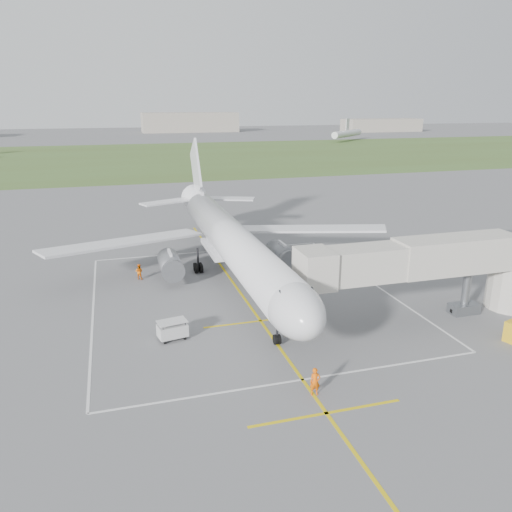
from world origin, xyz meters
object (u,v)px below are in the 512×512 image
object	(u,v)px
baggage_cart	(172,330)
ramp_worker_wing	(139,272)
jet_bridge	(447,265)
ramp_worker_nose	(315,382)
airliner	(231,241)

from	to	relation	value
baggage_cart	ramp_worker_wing	world-z (taller)	ramp_worker_wing
jet_bridge	ramp_worker_wing	distance (m)	30.77
baggage_cart	ramp_worker_nose	distance (m)	13.12
ramp_worker_wing	airliner	bearing A→B (deg)	-172.55
jet_bridge	ramp_worker_nose	bearing A→B (deg)	-151.73
airliner	ramp_worker_wing	bearing A→B (deg)	161.55
ramp_worker_nose	ramp_worker_wing	world-z (taller)	ramp_worker_nose
jet_bridge	baggage_cart	bearing A→B (deg)	174.83
airliner	baggage_cart	bearing A→B (deg)	-122.52
jet_bridge	ramp_worker_wing	size ratio (longest dim) A/B	13.86
baggage_cart	ramp_worker_wing	distance (m)	15.34
jet_bridge	ramp_worker_nose	size ratio (longest dim) A/B	12.42
ramp_worker_nose	ramp_worker_wing	distance (m)	27.47
jet_bridge	ramp_worker_wing	bearing A→B (deg)	145.30
ramp_worker_nose	jet_bridge	bearing A→B (deg)	35.91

